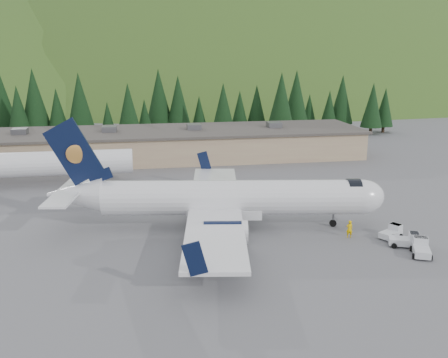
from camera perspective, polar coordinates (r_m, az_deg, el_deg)
ground at (r=55.71m, az=1.05°, el=-5.52°), size 600.00×600.00×0.00m
airliner at (r=54.64m, az=-0.07°, el=-2.30°), size 37.04×34.90×12.30m
second_airliner at (r=76.55m, az=-20.89°, el=1.68°), size 27.50×11.00×10.05m
baggage_tug_a at (r=55.33m, az=18.64°, el=-5.78°), size 2.88×2.45×1.37m
baggage_tug_b at (r=53.37m, az=20.14°, el=-6.59°), size 3.18×2.54×1.52m
baggage_tug_c at (r=51.86m, az=21.59°, el=-7.33°), size 2.60×3.24×1.55m
terminal_building at (r=91.03m, az=-6.56°, el=4.01°), size 71.00×17.00×6.10m
ramp_worker at (r=54.06m, az=14.14°, el=-5.56°), size 0.71×0.48×1.87m
tree_line at (r=111.51m, az=-8.80°, el=8.37°), size 113.56×18.20×14.27m
hills at (r=285.21m, az=3.71°, el=-6.43°), size 614.00×330.00×300.00m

